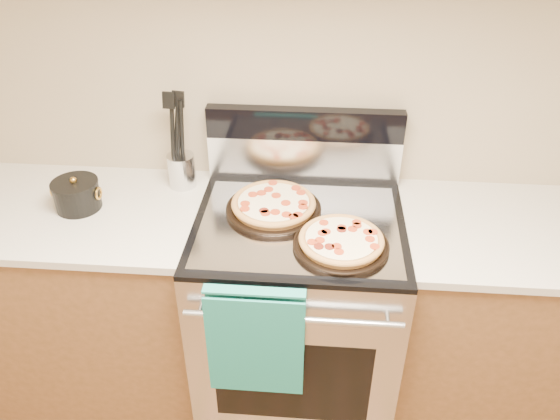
# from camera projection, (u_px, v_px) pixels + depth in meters

# --- Properties ---
(wall_back) EXTENTS (4.00, 0.00, 4.00)m
(wall_back) POSITION_uv_depth(u_px,v_px,m) (307.00, 72.00, 2.02)
(wall_back) COLOR tan
(wall_back) RESTS_ON ground
(range_body) EXTENTS (0.76, 0.68, 0.90)m
(range_body) POSITION_uv_depth(u_px,v_px,m) (297.00, 315.00, 2.23)
(range_body) COLOR #B7B7BC
(range_body) RESTS_ON ground
(oven_window) EXTENTS (0.56, 0.01, 0.40)m
(oven_window) POSITION_uv_depth(u_px,v_px,m) (292.00, 382.00, 1.95)
(oven_window) COLOR black
(oven_window) RESTS_ON range_body
(cooktop) EXTENTS (0.76, 0.68, 0.02)m
(cooktop) POSITION_uv_depth(u_px,v_px,m) (299.00, 223.00, 1.97)
(cooktop) COLOR black
(cooktop) RESTS_ON range_body
(backsplash_lower) EXTENTS (0.76, 0.06, 0.18)m
(backsplash_lower) POSITION_uv_depth(u_px,v_px,m) (304.00, 158.00, 2.18)
(backsplash_lower) COLOR silver
(backsplash_lower) RESTS_ON cooktop
(backsplash_upper) EXTENTS (0.76, 0.06, 0.12)m
(backsplash_upper) POSITION_uv_depth(u_px,v_px,m) (305.00, 124.00, 2.09)
(backsplash_upper) COLOR black
(backsplash_upper) RESTS_ON backsplash_lower
(oven_handle) EXTENTS (0.70, 0.03, 0.03)m
(oven_handle) POSITION_uv_depth(u_px,v_px,m) (293.00, 320.00, 1.72)
(oven_handle) COLOR silver
(oven_handle) RESTS_ON range_body
(dish_towel) EXTENTS (0.32, 0.05, 0.42)m
(dish_towel) POSITION_uv_depth(u_px,v_px,m) (256.00, 339.00, 1.79)
(dish_towel) COLOR #176A75
(dish_towel) RESTS_ON oven_handle
(foil_sheet) EXTENTS (0.70, 0.55, 0.01)m
(foil_sheet) POSITION_uv_depth(u_px,v_px,m) (299.00, 225.00, 1.94)
(foil_sheet) COLOR gray
(foil_sheet) RESTS_ON cooktop
(cabinet_left) EXTENTS (1.00, 0.62, 0.88)m
(cabinet_left) POSITION_uv_depth(u_px,v_px,m) (91.00, 300.00, 2.32)
(cabinet_left) COLOR brown
(cabinet_left) RESTS_ON ground
(countertop_left) EXTENTS (1.02, 0.64, 0.03)m
(countertop_left) POSITION_uv_depth(u_px,v_px,m) (68.00, 211.00, 2.07)
(countertop_left) COLOR beige
(countertop_left) RESTS_ON cabinet_left
(cabinet_right) EXTENTS (1.00, 0.62, 0.88)m
(cabinet_right) POSITION_uv_depth(u_px,v_px,m) (515.00, 324.00, 2.20)
(cabinet_right) COLOR brown
(cabinet_right) RESTS_ON ground
(countertop_right) EXTENTS (1.02, 0.64, 0.03)m
(countertop_right) POSITION_uv_depth(u_px,v_px,m) (546.00, 233.00, 1.95)
(countertop_right) COLOR beige
(countertop_right) RESTS_ON cabinet_right
(pepperoni_pizza_back) EXTENTS (0.38, 0.38, 0.05)m
(pepperoni_pizza_back) POSITION_uv_depth(u_px,v_px,m) (274.00, 206.00, 2.00)
(pepperoni_pizza_back) COLOR #AA6C33
(pepperoni_pizza_back) RESTS_ON foil_sheet
(pepperoni_pizza_front) EXTENTS (0.34, 0.34, 0.04)m
(pepperoni_pizza_front) POSITION_uv_depth(u_px,v_px,m) (341.00, 242.00, 1.82)
(pepperoni_pizza_front) COLOR #AA6C33
(pepperoni_pizza_front) RESTS_ON foil_sheet
(utensil_crock) EXTENTS (0.13, 0.13, 0.13)m
(utensil_crock) POSITION_uv_depth(u_px,v_px,m) (182.00, 170.00, 2.16)
(utensil_crock) COLOR silver
(utensil_crock) RESTS_ON countertop_left
(saucepan) EXTENTS (0.17, 0.17, 0.10)m
(saucepan) POSITION_uv_depth(u_px,v_px,m) (77.00, 196.00, 2.03)
(saucepan) COLOR black
(saucepan) RESTS_ON countertop_left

